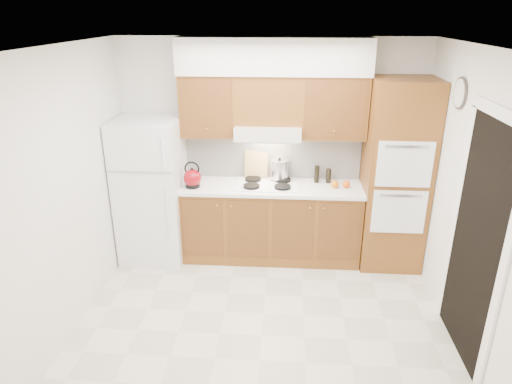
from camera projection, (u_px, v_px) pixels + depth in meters
floor at (264, 314)px, 4.62m from camera, size 3.60×3.60×0.00m
ceiling at (266, 46)px, 3.66m from camera, size 3.60×3.60×0.00m
wall_back at (271, 149)px, 5.53m from camera, size 3.60×0.02×2.60m
wall_left at (72, 190)px, 4.26m from camera, size 0.02×3.00×2.60m
wall_right at (468, 200)px, 4.03m from camera, size 0.02×3.00×2.60m
fridge at (152, 190)px, 5.45m from camera, size 0.75×0.72×1.72m
base_cabinets at (271, 223)px, 5.57m from camera, size 2.11×0.60×0.90m
countertop at (272, 187)px, 5.38m from camera, size 2.13×0.62×0.04m
backsplash at (273, 156)px, 5.55m from camera, size 2.11×0.03×0.56m
oven_cabinet at (395, 176)px, 5.21m from camera, size 0.70×0.65×2.20m
upper_cab_left at (209, 105)px, 5.22m from camera, size 0.63×0.33×0.70m
upper_cab_right at (334, 107)px, 5.13m from camera, size 0.73×0.33×0.70m
range_hood at (268, 131)px, 5.22m from camera, size 0.75×0.45×0.15m
upper_cab_over_hood at (269, 100)px, 5.15m from camera, size 0.75×0.33×0.55m
soffit at (274, 56)px, 4.96m from camera, size 2.13×0.36×0.40m
cooktop at (267, 184)px, 5.40m from camera, size 0.74×0.50×0.01m
doorway at (476, 244)px, 3.80m from camera, size 0.02×0.90×2.10m
wall_clock at (460, 93)px, 4.22m from camera, size 0.02×0.30×0.30m
kettle at (192, 178)px, 5.29m from camera, size 0.22×0.22×0.21m
cutting_board at (256, 162)px, 5.56m from camera, size 0.28×0.10×0.37m
stock_pot at (279, 170)px, 5.49m from camera, size 0.24×0.24×0.22m
condiment_a at (317, 174)px, 5.44m from camera, size 0.06×0.06×0.21m
condiment_b at (317, 174)px, 5.52m from camera, size 0.06×0.06×0.16m
condiment_c at (329, 176)px, 5.44m from camera, size 0.07×0.07×0.17m
orange_near at (335, 184)px, 5.29m from camera, size 0.11×0.11×0.09m
orange_far at (346, 184)px, 5.30m from camera, size 0.09×0.09×0.08m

